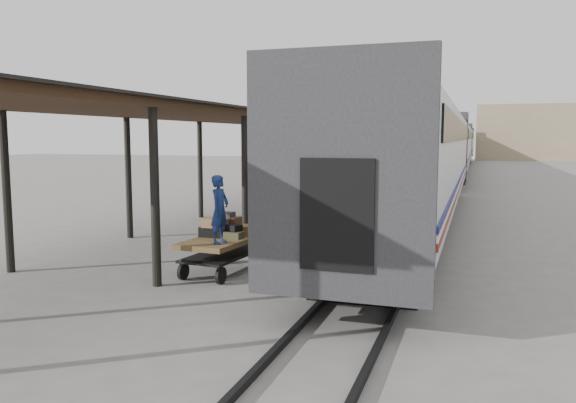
% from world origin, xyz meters
% --- Properties ---
extents(ground, '(160.00, 160.00, 0.00)m').
position_xyz_m(ground, '(0.00, 0.00, 0.00)').
color(ground, slate).
rests_on(ground, ground).
extents(train, '(3.45, 76.01, 4.01)m').
position_xyz_m(train, '(3.19, 33.79, 2.69)').
color(train, silver).
rests_on(train, ground).
extents(canopy, '(4.90, 64.30, 4.15)m').
position_xyz_m(canopy, '(-3.40, 24.00, 4.00)').
color(canopy, '#422B19').
rests_on(canopy, ground).
extents(rails, '(1.54, 150.00, 0.12)m').
position_xyz_m(rails, '(3.20, 34.00, 0.06)').
color(rails, black).
rests_on(rails, ground).
extents(building_far, '(18.00, 10.00, 8.00)m').
position_xyz_m(building_far, '(14.00, 78.00, 4.00)').
color(building_far, tan).
rests_on(building_far, ground).
extents(building_left, '(12.00, 8.00, 6.00)m').
position_xyz_m(building_left, '(-10.00, 82.00, 3.00)').
color(building_left, tan).
rests_on(building_left, ground).
extents(baggage_cart, '(1.45, 2.50, 0.86)m').
position_xyz_m(baggage_cart, '(-0.48, -0.44, 0.65)').
color(baggage_cart, brown).
rests_on(baggage_cart, ground).
extents(suitcase_stack, '(1.34, 1.11, 0.57)m').
position_xyz_m(suitcase_stack, '(-0.53, -0.08, 1.07)').
color(suitcase_stack, '#38383B').
rests_on(suitcase_stack, baggage_cart).
extents(luggage_tug, '(1.34, 1.69, 1.30)m').
position_xyz_m(luggage_tug, '(-2.41, 16.73, 0.60)').
color(luggage_tug, '#9C0E11').
rests_on(luggage_tug, ground).
extents(porter, '(0.41, 0.59, 1.57)m').
position_xyz_m(porter, '(-0.23, -1.09, 1.64)').
color(porter, navy).
rests_on(porter, baggage_cart).
extents(pedestrian, '(1.11, 0.72, 1.76)m').
position_xyz_m(pedestrian, '(-2.22, 14.42, 0.88)').
color(pedestrian, black).
rests_on(pedestrian, ground).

